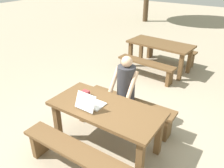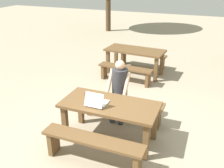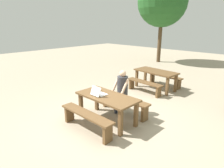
% 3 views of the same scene
% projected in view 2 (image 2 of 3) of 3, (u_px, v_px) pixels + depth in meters
% --- Properties ---
extents(ground_plane, '(30.00, 30.00, 0.00)m').
position_uv_depth(ground_plane, '(110.00, 138.00, 4.66)').
color(ground_plane, tan).
extents(picnic_table_front, '(1.67, 0.79, 0.72)m').
position_uv_depth(picnic_table_front, '(110.00, 109.00, 4.41)').
color(picnic_table_front, brown).
rests_on(picnic_table_front, ground).
extents(bench_near, '(1.64, 0.30, 0.47)m').
position_uv_depth(bench_near, '(93.00, 145.00, 3.92)').
color(bench_near, brown).
rests_on(bench_near, ground).
extents(bench_far, '(1.64, 0.30, 0.47)m').
position_uv_depth(bench_far, '(123.00, 104.00, 5.11)').
color(bench_far, brown).
rests_on(bench_far, ground).
extents(laptop, '(0.33, 0.35, 0.25)m').
position_uv_depth(laptop, '(97.00, 101.00, 4.31)').
color(laptop, white).
rests_on(laptop, picnic_table_front).
extents(small_pouch, '(0.12, 0.07, 0.08)m').
position_uv_depth(small_pouch, '(88.00, 94.00, 4.59)').
color(small_pouch, '#993338').
rests_on(small_pouch, picnic_table_front).
extents(person_seated, '(0.41, 0.41, 1.27)m').
position_uv_depth(person_seated, '(119.00, 87.00, 4.94)').
color(person_seated, '#333847').
rests_on(person_seated, ground).
extents(picnic_table_rear, '(1.71, 0.88, 0.74)m').
position_uv_depth(picnic_table_rear, '(135.00, 54.00, 7.32)').
color(picnic_table_rear, brown).
rests_on(picnic_table_rear, ground).
extents(bench_rear_south, '(1.51, 0.41, 0.44)m').
position_uv_depth(bench_rear_south, '(125.00, 71.00, 6.88)').
color(bench_rear_south, brown).
rests_on(bench_rear_south, ground).
extents(bench_rear_north, '(1.51, 0.41, 0.44)m').
position_uv_depth(bench_rear_north, '(142.00, 57.00, 7.99)').
color(bench_rear_north, brown).
rests_on(bench_rear_north, ground).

